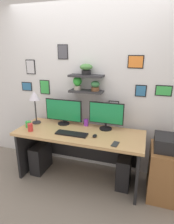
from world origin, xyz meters
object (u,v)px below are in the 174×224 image
object	(u,v)px
computer_tower_left	(41,157)
keyboard	(72,134)
computer_mouse	(95,136)
drawer_cabinet	(166,173)
coffee_mug	(28,124)
printer	(171,143)
desk	(81,143)
water_cup	(30,127)
monitor_right	(106,115)
pen_cup	(86,122)
desk_lamp	(35,98)
monitor_left	(63,111)
computer_tower_right	(124,170)
cell_phone	(115,144)

from	to	relation	value
computer_tower_left	keyboard	bearing A→B (deg)	-10.72
keyboard	computer_mouse	xyz separation A→B (m)	(0.32, 0.02, 0.01)
drawer_cabinet	keyboard	bearing A→B (deg)	-174.74
coffee_mug	printer	size ratio (longest dim) A/B	0.24
desk	printer	world-z (taller)	printer
desk	water_cup	size ratio (longest dim) A/B	16.35
monitor_right	keyboard	xyz separation A→B (m)	(-0.40, -0.33, -0.20)
computer_mouse	computer_tower_left	size ratio (longest dim) A/B	0.21
computer_mouse	pen_cup	world-z (taller)	pen_cup
desk	drawer_cabinet	bearing A→B (deg)	-2.61
monitor_right	coffee_mug	size ratio (longest dim) A/B	5.53
desk_lamp	water_cup	distance (m)	0.46
monitor_left	water_cup	distance (m)	0.54
computer_mouse	drawer_cabinet	world-z (taller)	computer_mouse
monitor_left	computer_tower_right	world-z (taller)	monitor_left
monitor_right	computer_tower_left	xyz separation A→B (m)	(-0.99, -0.22, -0.74)
pen_cup	monitor_right	bearing A→B (deg)	-6.43
computer_mouse	pen_cup	xyz separation A→B (m)	(-0.23, 0.34, 0.04)
keyboard	water_cup	distance (m)	0.60
cell_phone	pen_cup	size ratio (longest dim) A/B	1.40
keyboard	printer	xyz separation A→B (m)	(1.26, 0.12, 0.00)
computer_tower_right	water_cup	bearing A→B (deg)	-169.61
monitor_right	water_cup	bearing A→B (deg)	-158.04
monitor_left	keyboard	world-z (taller)	monitor_left
printer	computer_tower_right	xyz separation A→B (m)	(-0.54, 0.05, -0.53)
monitor_left	computer_tower_right	bearing A→B (deg)	-9.35
cell_phone	computer_tower_left	world-z (taller)	cell_phone
desk_lamp	computer_tower_right	size ratio (longest dim) A/B	1.13
monitor_left	computer_tower_left	world-z (taller)	monitor_left
desk	printer	distance (m)	1.21
cell_phone	coffee_mug	xyz separation A→B (m)	(-1.32, 0.15, 0.04)
keyboard	drawer_cabinet	xyz separation A→B (m)	(1.26, 0.12, -0.42)
monitor_left	water_cup	bearing A→B (deg)	-129.57
desk	computer_tower_right	distance (m)	0.72
computer_mouse	printer	distance (m)	0.94
drawer_cabinet	computer_tower_left	world-z (taller)	drawer_cabinet
cell_phone	drawer_cabinet	world-z (taller)	cell_phone
pen_cup	printer	world-z (taller)	pen_cup
printer	computer_tower_left	world-z (taller)	printer
drawer_cabinet	monitor_left	bearing A→B (deg)	171.98
monitor_left	computer_tower_right	size ratio (longest dim) A/B	1.28
monitor_left	coffee_mug	size ratio (longest dim) A/B	6.42
monitor_left	monitor_right	bearing A→B (deg)	-0.02
keyboard	water_cup	bearing A→B (deg)	-173.12
pen_cup	computer_tower_left	xyz separation A→B (m)	(-0.68, -0.25, -0.58)
water_cup	printer	bearing A→B (deg)	5.78
coffee_mug	computer_tower_right	xyz separation A→B (m)	(1.42, 0.13, -0.57)
computer_tower_right	monitor_left	bearing A→B (deg)	170.65
desk_lamp	coffee_mug	xyz separation A→B (m)	(-0.02, -0.19, -0.35)
printer	computer_tower_left	distance (m)	1.92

